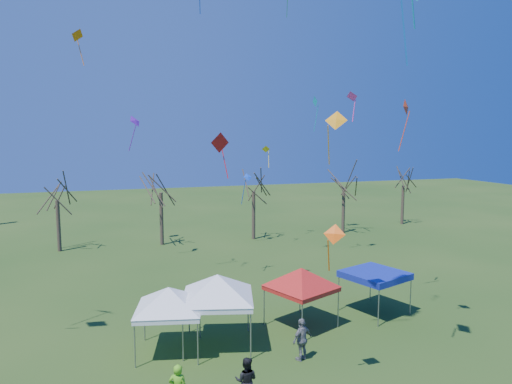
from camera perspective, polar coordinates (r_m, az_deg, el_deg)
ground at (r=19.53m, az=4.50°, el=-22.11°), size 140.00×140.00×0.00m
tree_1 at (r=40.80m, az=-23.70°, el=1.14°), size 3.42×3.42×7.54m
tree_2 at (r=40.49m, az=-11.87°, el=2.24°), size 3.71×3.71×8.18m
tree_3 at (r=41.90m, az=-0.31°, el=2.25°), size 3.59×3.59×7.91m
tree_4 at (r=45.55m, az=10.97°, el=2.47°), size 3.58×3.58×7.89m
tree_5 at (r=51.79m, az=18.00°, el=2.41°), size 3.39×3.39×7.46m
tent_white_west at (r=20.67m, az=-10.87°, el=-12.13°), size 3.79×3.79×3.43m
tent_white_mid at (r=20.94m, az=-4.85°, el=-10.82°), size 4.21×4.21×3.84m
tent_red at (r=23.04m, az=5.69°, el=-9.91°), size 3.67×3.67×3.49m
tent_blue at (r=25.71m, az=14.63°, el=-10.03°), size 3.65×3.65×2.26m
person_grey at (r=20.45m, az=5.79°, el=-17.83°), size 1.17×0.86×1.84m
person_dark at (r=17.52m, az=-1.23°, el=-22.52°), size 1.04×0.96×1.72m
kite_17 at (r=26.88m, az=18.28°, el=9.92°), size 0.88×0.76×2.91m
kite_22 at (r=39.91m, az=-1.08°, el=1.75°), size 0.95×0.89×2.79m
kite_27 at (r=19.53m, az=9.95°, el=8.75°), size 1.11×1.02×2.31m
kite_13 at (r=34.76m, az=-14.87°, el=8.53°), size 1.25×1.27×2.64m
kite_12 at (r=44.45m, az=7.44°, el=11.09°), size 0.46×1.08×3.40m
kite_19 at (r=38.58m, az=1.27°, el=5.31°), size 0.80×0.63×1.89m
kite_11 at (r=29.16m, az=-4.57°, el=6.14°), size 1.36×0.84×2.96m
kite_1 at (r=16.68m, az=9.73°, el=-5.32°), size 0.92×0.86×1.79m
kite_2 at (r=39.89m, az=-21.46°, el=17.76°), size 1.31×1.34×2.81m
kite_18 at (r=27.97m, az=11.94°, el=11.53°), size 0.79×0.87×1.82m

